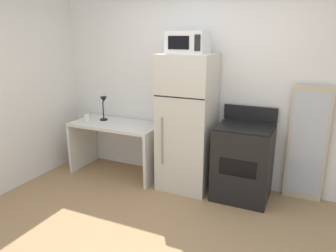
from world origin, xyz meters
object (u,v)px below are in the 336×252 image
Objects in this scene: microwave at (188,42)px; leaning_mirror at (307,145)px; coffee_mug at (87,118)px; desk_lamp at (104,104)px; refrigerator at (187,123)px; oven_range at (243,161)px; desk at (117,138)px.

leaning_mirror is (1.42, 0.28, -1.17)m from microwave.
microwave is (1.52, 0.07, 1.07)m from coffee_mug.
desk_lamp reaches higher than coffee_mug.
refrigerator is 1.00m from microwave.
oven_range is 0.77m from leaning_mirror.
microwave is at bearing -89.67° from refrigerator.
microwave is at bearing -0.22° from desk.
refrigerator is 3.77× the size of microwave.
desk_lamp is 0.32× the size of oven_range.
desk_lamp reaches higher than oven_range.
desk_lamp is at bearing 31.29° from coffee_mug.
desk is at bearing 9.34° from coffee_mug.
microwave is at bearing -2.54° from desk_lamp.
desk is 0.52m from desk_lamp.
desk_lamp reaches higher than desk.
refrigerator is at bearing -179.83° from oven_range.
leaning_mirror reaches higher than desk.
refrigerator is at bearing -169.76° from leaning_mirror.
desk is 2.52m from leaning_mirror.
microwave reaches higher than coffee_mug.
refrigerator is at bearing -1.61° from desk_lamp.
desk is 0.91× the size of leaning_mirror.
microwave reaches higher than refrigerator.
leaning_mirror is at bearing 20.31° from oven_range.
coffee_mug is 0.05× the size of refrigerator.
coffee_mug is at bearing -176.59° from refrigerator.
microwave reaches higher than desk.
microwave is at bearing -168.94° from leaning_mirror.
oven_range is at bearing -159.69° from leaning_mirror.
refrigerator is 1.24× the size of leaning_mirror.
oven_range is 0.79× the size of leaning_mirror.
refrigerator reaches higher than desk.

